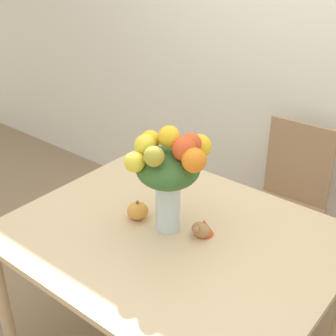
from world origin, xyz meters
TOP-DOWN VIEW (x-y plane):
  - wall_back at (0.00, 1.27)m, footprint 8.00×0.06m
  - dining_table at (0.00, 0.00)m, footprint 1.39×1.12m
  - flower_vase at (-0.04, 0.02)m, footprint 0.34×0.35m
  - pumpkin at (-0.20, -0.01)m, footprint 0.10×0.10m
  - turkey_figurine at (0.11, 0.07)m, footprint 0.09×0.12m
  - dining_chair_near_window at (0.09, 0.96)m, footprint 0.44×0.44m

SIDE VIEW (x-z plane):
  - dining_chair_near_window at x=0.09m, z-range 0.01..0.96m
  - dining_table at x=0.00m, z-range 0.30..1.06m
  - turkey_figurine at x=0.11m, z-range 0.76..0.83m
  - pumpkin at x=-0.20m, z-range 0.76..0.85m
  - flower_vase at x=-0.04m, z-range 0.81..1.31m
  - wall_back at x=0.00m, z-range 0.00..2.70m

